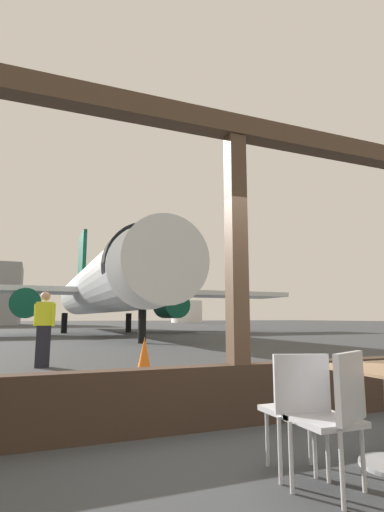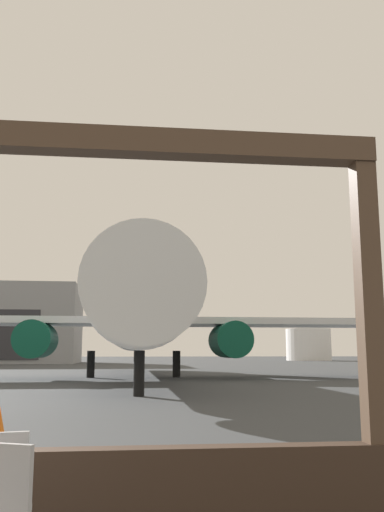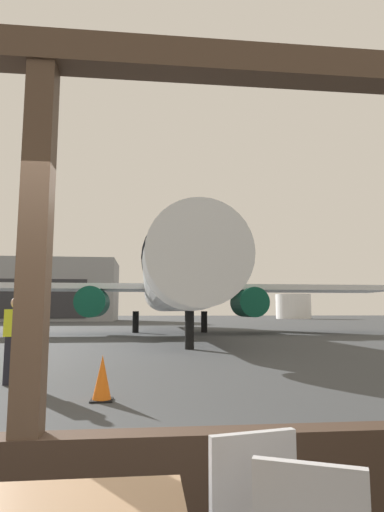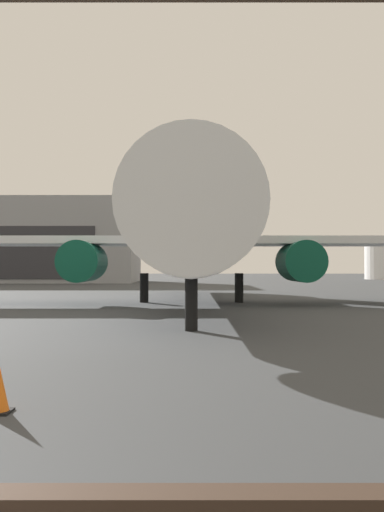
% 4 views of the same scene
% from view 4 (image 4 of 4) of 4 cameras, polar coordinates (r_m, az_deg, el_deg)
% --- Properties ---
extents(ground_plane, '(220.00, 220.00, 0.00)m').
position_cam_4_polar(ground_plane, '(43.26, -3.43, -3.41)').
color(ground_plane, '#383A3D').
extents(airplane, '(30.44, 31.55, 10.21)m').
position_cam_4_polar(airplane, '(28.74, -0.14, 2.01)').
color(airplane, silver).
rests_on(airplane, ground).
extents(distant_hangar, '(25.43, 12.35, 9.45)m').
position_cam_4_polar(distant_hangar, '(72.21, -15.55, 1.33)').
color(distant_hangar, gray).
rests_on(distant_hangar, ground).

